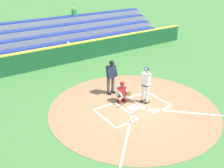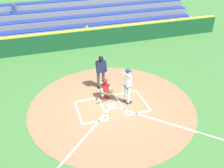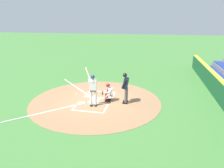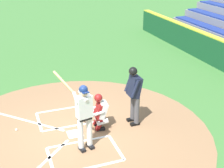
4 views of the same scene
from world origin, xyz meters
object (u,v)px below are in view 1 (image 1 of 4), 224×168
Objects in this scene: plate_umpire at (111,75)px; baseball at (143,128)px; batter at (146,82)px; catcher at (122,91)px.

plate_umpire reaches higher than baseball.
baseball is at bearing 47.18° from batter.
plate_umpire is 25.20× the size of baseball.
catcher is at bearing -106.15° from baseball.
baseball is at bearing 77.53° from plate_umpire.
plate_umpire is at bearing -102.47° from baseball.
catcher is 0.61× the size of plate_umpire.
catcher reaches higher than baseball.
plate_umpire is at bearing -93.99° from catcher.
batter is 2.54m from baseball.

